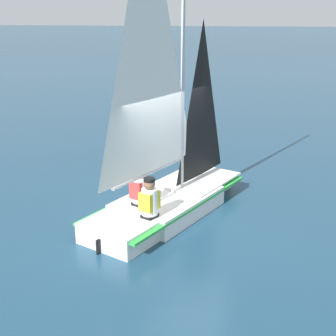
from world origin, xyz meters
TOP-DOWN VIEW (x-y plane):
  - ground_plane at (0.00, 0.00)m, footprint 260.00×260.00m
  - sailboat_main at (-0.04, 0.02)m, footprint 4.28×3.07m
  - sailor_helm at (-0.56, 0.48)m, footprint 0.42×0.40m
  - sailor_crew at (-1.12, 0.17)m, footprint 0.42×0.40m

SIDE VIEW (x-z plane):
  - ground_plane at x=0.00m, z-range 0.00..0.00m
  - sailor_helm at x=-0.56m, z-range 0.05..1.21m
  - sailor_crew at x=-1.12m, z-range 0.05..1.21m
  - sailboat_main at x=-0.04m, z-range -2.14..4.03m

